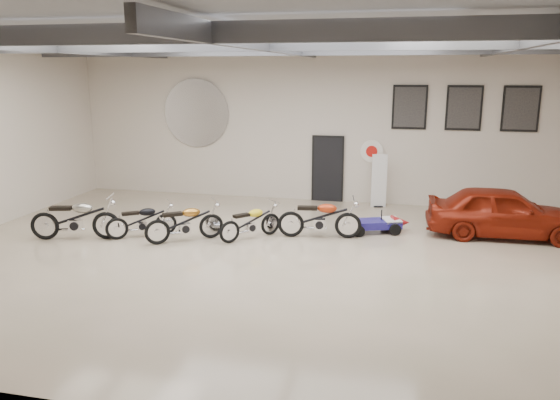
% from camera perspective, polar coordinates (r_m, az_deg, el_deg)
% --- Properties ---
extents(floor, '(16.00, 12.00, 0.01)m').
position_cam_1_polar(floor, '(12.59, -1.24, -6.11)').
color(floor, '#BBA58F').
rests_on(floor, ground).
extents(ceiling, '(16.00, 12.00, 0.01)m').
position_cam_1_polar(ceiling, '(11.90, -1.37, 17.23)').
color(ceiling, slate).
rests_on(ceiling, back_wall).
extents(back_wall, '(16.00, 0.02, 5.00)m').
position_cam_1_polar(back_wall, '(17.83, 3.52, 7.88)').
color(back_wall, beige).
rests_on(back_wall, floor).
extents(ceiling_beams, '(15.80, 11.80, 0.32)m').
position_cam_1_polar(ceiling_beams, '(11.88, -1.36, 16.02)').
color(ceiling_beams, '#505157').
rests_on(ceiling_beams, ceiling).
extents(door, '(0.92, 0.08, 2.10)m').
position_cam_1_polar(door, '(17.90, 5.00, 3.19)').
color(door, black).
rests_on(door, back_wall).
extents(logo_plaque, '(2.30, 0.06, 1.16)m').
position_cam_1_polar(logo_plaque, '(18.83, -8.74, 8.96)').
color(logo_plaque, silver).
rests_on(logo_plaque, back_wall).
extents(poster_left, '(1.05, 0.08, 1.35)m').
position_cam_1_polar(poster_left, '(17.50, 13.39, 9.42)').
color(poster_left, black).
rests_on(poster_left, back_wall).
extents(poster_mid, '(1.05, 0.08, 1.35)m').
position_cam_1_polar(poster_mid, '(17.57, 18.67, 9.10)').
color(poster_mid, black).
rests_on(poster_mid, back_wall).
extents(poster_right, '(1.05, 0.08, 1.35)m').
position_cam_1_polar(poster_right, '(17.80, 23.85, 8.71)').
color(poster_right, black).
rests_on(poster_right, back_wall).
extents(oil_sign, '(0.72, 0.10, 0.72)m').
position_cam_1_polar(oil_sign, '(17.66, 9.56, 5.05)').
color(oil_sign, white).
rests_on(oil_sign, back_wall).
extents(banner_stand, '(0.50, 0.29, 1.74)m').
position_cam_1_polar(banner_stand, '(17.34, 10.31, 2.09)').
color(banner_stand, white).
rests_on(banner_stand, floor).
extents(motorcycle_silver, '(2.31, 1.23, 1.15)m').
position_cam_1_polar(motorcycle_silver, '(14.75, -20.63, -1.73)').
color(motorcycle_silver, silver).
rests_on(motorcycle_silver, floor).
extents(motorcycle_black, '(1.77, 1.44, 0.92)m').
position_cam_1_polar(motorcycle_black, '(14.47, -14.29, -2.03)').
color(motorcycle_black, silver).
rests_on(motorcycle_black, floor).
extents(motorcycle_gold, '(1.94, 1.64, 1.02)m').
position_cam_1_polar(motorcycle_gold, '(13.88, -9.95, -2.25)').
color(motorcycle_gold, silver).
rests_on(motorcycle_gold, floor).
extents(motorcycle_yellow, '(1.57, 1.68, 0.92)m').
position_cam_1_polar(motorcycle_yellow, '(13.90, -3.11, -2.26)').
color(motorcycle_yellow, silver).
rests_on(motorcycle_yellow, floor).
extents(motorcycle_red, '(2.17, 0.95, 1.09)m').
position_cam_1_polar(motorcycle_red, '(14.00, 4.15, -1.80)').
color(motorcycle_red, silver).
rests_on(motorcycle_red, floor).
extents(go_kart, '(1.90, 1.35, 0.63)m').
position_cam_1_polar(go_kart, '(14.72, 10.29, -2.15)').
color(go_kart, navy).
rests_on(go_kart, floor).
extents(vintage_car, '(1.63, 3.88, 1.31)m').
position_cam_1_polar(vintage_car, '(15.17, 22.33, -1.16)').
color(vintage_car, maroon).
rests_on(vintage_car, floor).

